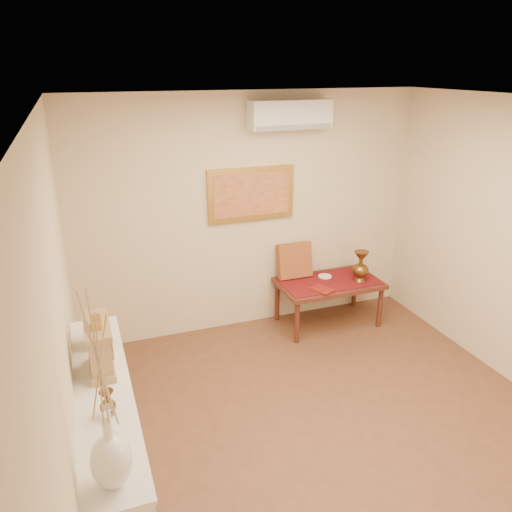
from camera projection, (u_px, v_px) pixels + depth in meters
name	position (u px, v px, depth m)	size (l,w,h in m)	color
floor	(342.00, 441.00, 4.16)	(4.50, 4.50, 0.00)	brown
ceiling	(368.00, 105.00, 3.19)	(4.50, 4.50, 0.00)	silver
wall_back	(251.00, 215.00, 5.65)	(4.00, 0.02, 2.70)	beige
wall_left	(65.00, 344.00, 3.03)	(0.02, 4.50, 2.70)	beige
white_vase	(103.00, 395.00, 2.30)	(0.20, 0.20, 1.08)	white
candlestick	(110.00, 423.00, 2.76)	(0.10, 0.10, 0.21)	silver
brass_urn_small	(107.00, 400.00, 2.95)	(0.10, 0.10, 0.22)	brown
table_cloth	(329.00, 281.00, 5.88)	(1.14, 0.59, 0.01)	maroon
brass_urn_tall	(361.00, 263.00, 5.81)	(0.20, 0.20, 0.44)	brown
plate	(325.00, 276.00, 5.99)	(0.16, 0.16, 0.01)	white
menu	(322.00, 289.00, 5.64)	(0.18, 0.25, 0.01)	maroon
cushion	(295.00, 260.00, 5.93)	(0.41, 0.10, 0.41)	maroon
display_ledge	(110.00, 449.00, 3.40)	(0.37, 2.02, 0.98)	white
mantel_clock	(100.00, 349.00, 3.35)	(0.17, 0.36, 0.41)	tan
wooden_chest	(99.00, 329.00, 3.70)	(0.16, 0.21, 0.24)	tan
low_table	(329.00, 286.00, 5.91)	(1.20, 0.70, 0.55)	#542319
painting	(251.00, 194.00, 5.54)	(1.00, 0.06, 0.60)	#B98C3B
ac_unit	(290.00, 115.00, 5.27)	(0.90, 0.25, 0.30)	silver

